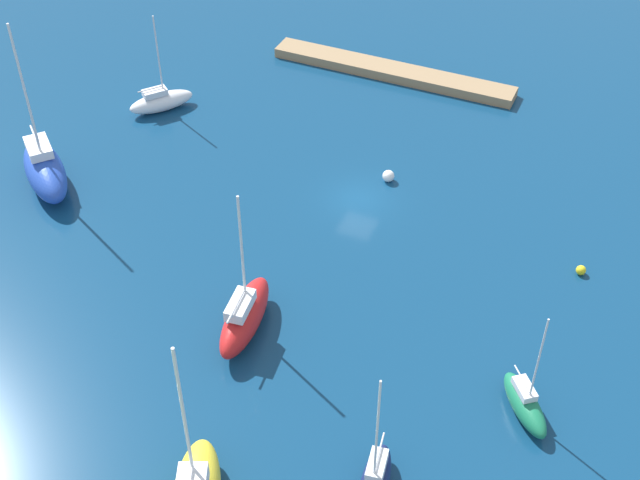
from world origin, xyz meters
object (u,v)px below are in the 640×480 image
sailboat_blue_along_channel (45,169)px  mooring_buoy_yellow (581,270)px  pier_dock (392,72)px  mooring_buoy_white (388,176)px  sailboat_white_far_south (161,101)px  sailboat_green_lone_north (525,403)px  sailboat_red_mid_basin (245,316)px

sailboat_blue_along_channel → mooring_buoy_yellow: 37.61m
pier_dock → sailboat_blue_along_channel: 30.24m
pier_dock → mooring_buoy_white: 15.06m
pier_dock → sailboat_white_far_south: 19.83m
sailboat_green_lone_north → pier_dock: bearing=172.9°
sailboat_white_far_south → mooring_buoy_yellow: sailboat_white_far_south is taller
mooring_buoy_white → sailboat_red_mid_basin: bearing=81.6°
pier_dock → sailboat_blue_along_channel: size_ratio=1.64×
pier_dock → sailboat_red_mid_basin: size_ratio=2.14×
pier_dock → sailboat_blue_along_channel: sailboat_blue_along_channel is taller
sailboat_blue_along_channel → sailboat_white_far_south: 12.26m
sailboat_white_far_south → pier_dock: bearing=-12.3°
pier_dock → mooring_buoy_yellow: pier_dock is taller
mooring_buoy_yellow → sailboat_red_mid_basin: bearing=37.1°
pier_dock → sailboat_red_mid_basin: bearing=94.3°
pier_dock → sailboat_white_far_south: bearing=39.8°
sailboat_green_lone_north → sailboat_white_far_south: sailboat_white_far_south is taller
sailboat_red_mid_basin → mooring_buoy_yellow: (-17.37, -13.14, -0.95)m
pier_dock → sailboat_white_far_south: sailboat_white_far_south is taller
sailboat_red_mid_basin → mooring_buoy_white: size_ratio=11.31×
sailboat_blue_along_channel → sailboat_green_lone_north: (-36.40, 6.20, -0.67)m
sailboat_red_mid_basin → pier_dock: bearing=-3.0°
sailboat_blue_along_channel → sailboat_green_lone_north: 36.93m
sailboat_blue_along_channel → sailboat_white_far_south: bearing=120.6°
sailboat_green_lone_north → sailboat_white_far_south: size_ratio=0.93×
pier_dock → mooring_buoy_yellow: size_ratio=33.24×
sailboat_red_mid_basin → sailboat_white_far_south: 25.89m
sailboat_blue_along_channel → sailboat_green_lone_north: bearing=30.9°
sailboat_blue_along_channel → mooring_buoy_white: sailboat_blue_along_channel is taller
sailboat_blue_along_channel → mooring_buoy_yellow: bearing=50.1°
sailboat_green_lone_north → mooring_buoy_white: size_ratio=8.61×
sailboat_green_lone_north → sailboat_red_mid_basin: size_ratio=0.76×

